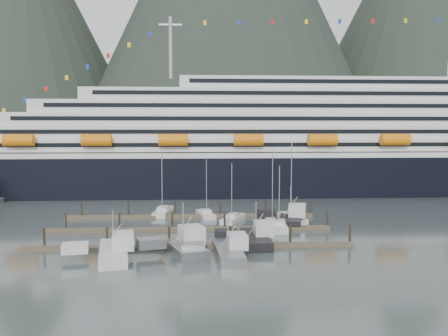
{
  "coord_description": "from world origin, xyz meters",
  "views": [
    {
      "loc": [
        -4.64,
        -85.0,
        17.57
      ],
      "look_at": [
        2.0,
        22.0,
        9.16
      ],
      "focal_mm": 42.0,
      "sensor_mm": 36.0,
      "label": 1
    }
  ],
  "objects_px": {
    "trawler_d": "(255,238)",
    "trawler_e": "(290,218)",
    "cruise_ship": "(320,147)",
    "sailboat_g": "(288,218)",
    "sailboat_f": "(206,215)",
    "sailboat_e": "(163,212)",
    "sailboat_h": "(279,227)",
    "trawler_b": "(182,246)",
    "trawler_c": "(227,250)",
    "sailboat_c": "(233,219)",
    "sailboat_d": "(271,224)",
    "trawler_a": "(112,251)"
  },
  "relations": [
    {
      "from": "sailboat_e",
      "to": "sailboat_g",
      "type": "bearing_deg",
      "value": -101.88
    },
    {
      "from": "sailboat_h",
      "to": "trawler_d",
      "type": "distance_m",
      "value": 11.99
    },
    {
      "from": "sailboat_e",
      "to": "trawler_a",
      "type": "distance_m",
      "value": 35.37
    },
    {
      "from": "trawler_a",
      "to": "sailboat_e",
      "type": "bearing_deg",
      "value": -16.25
    },
    {
      "from": "sailboat_c",
      "to": "trawler_d",
      "type": "distance_m",
      "value": 19.13
    },
    {
      "from": "sailboat_f",
      "to": "trawler_d",
      "type": "height_order",
      "value": "sailboat_f"
    },
    {
      "from": "trawler_d",
      "to": "trawler_e",
      "type": "distance_m",
      "value": 17.94
    },
    {
      "from": "sailboat_f",
      "to": "trawler_c",
      "type": "bearing_deg",
      "value": 173.03
    },
    {
      "from": "sailboat_g",
      "to": "trawler_b",
      "type": "bearing_deg",
      "value": 121.69
    },
    {
      "from": "cruise_ship",
      "to": "sailboat_g",
      "type": "xyz_separation_m",
      "value": [
        -16.55,
        -43.35,
        -11.61
      ]
    },
    {
      "from": "sailboat_c",
      "to": "sailboat_e",
      "type": "distance_m",
      "value": 15.95
    },
    {
      "from": "sailboat_c",
      "to": "sailboat_h",
      "type": "distance_m",
      "value": 11.02
    },
    {
      "from": "sailboat_h",
      "to": "trawler_b",
      "type": "bearing_deg",
      "value": 140.22
    },
    {
      "from": "cruise_ship",
      "to": "sailboat_e",
      "type": "distance_m",
      "value": 54.7
    },
    {
      "from": "sailboat_c",
      "to": "trawler_e",
      "type": "relative_size",
      "value": 0.92
    },
    {
      "from": "sailboat_e",
      "to": "trawler_b",
      "type": "distance_m",
      "value": 33.02
    },
    {
      "from": "sailboat_f",
      "to": "trawler_a",
      "type": "bearing_deg",
      "value": 146.34
    },
    {
      "from": "sailboat_f",
      "to": "sailboat_e",
      "type": "bearing_deg",
      "value": 57.62
    },
    {
      "from": "sailboat_d",
      "to": "sailboat_e",
      "type": "distance_m",
      "value": 24.26
    },
    {
      "from": "sailboat_f",
      "to": "trawler_e",
      "type": "height_order",
      "value": "sailboat_f"
    },
    {
      "from": "trawler_e",
      "to": "cruise_ship",
      "type": "bearing_deg",
      "value": -6.73
    },
    {
      "from": "sailboat_c",
      "to": "sailboat_g",
      "type": "distance_m",
      "value": 10.42
    },
    {
      "from": "sailboat_c",
      "to": "trawler_a",
      "type": "relative_size",
      "value": 0.84
    },
    {
      "from": "sailboat_g",
      "to": "sailboat_h",
      "type": "distance_m",
      "value": 9.08
    },
    {
      "from": "sailboat_e",
      "to": "trawler_d",
      "type": "height_order",
      "value": "sailboat_e"
    },
    {
      "from": "sailboat_f",
      "to": "trawler_b",
      "type": "height_order",
      "value": "sailboat_f"
    },
    {
      "from": "sailboat_f",
      "to": "trawler_c",
      "type": "height_order",
      "value": "sailboat_f"
    },
    {
      "from": "cruise_ship",
      "to": "sailboat_c",
      "type": "xyz_separation_m",
      "value": [
        -26.97,
        -43.49,
        -11.64
      ]
    },
    {
      "from": "sailboat_c",
      "to": "trawler_e",
      "type": "bearing_deg",
      "value": -84.71
    },
    {
      "from": "sailboat_h",
      "to": "sailboat_c",
      "type": "bearing_deg",
      "value": 46.72
    },
    {
      "from": "sailboat_c",
      "to": "trawler_b",
      "type": "xyz_separation_m",
      "value": [
        -9.05,
        -24.18,
        0.58
      ]
    },
    {
      "from": "cruise_ship",
      "to": "trawler_c",
      "type": "bearing_deg",
      "value": -113.16
    },
    {
      "from": "sailboat_e",
      "to": "cruise_ship",
      "type": "bearing_deg",
      "value": -41.68
    },
    {
      "from": "sailboat_d",
      "to": "sailboat_c",
      "type": "bearing_deg",
      "value": 48.24
    },
    {
      "from": "sailboat_c",
      "to": "sailboat_g",
      "type": "bearing_deg",
      "value": -66.69
    },
    {
      "from": "cruise_ship",
      "to": "trawler_d",
      "type": "distance_m",
      "value": 68.32
    },
    {
      "from": "sailboat_d",
      "to": "sailboat_f",
      "type": "distance_m",
      "value": 15.54
    },
    {
      "from": "cruise_ship",
      "to": "trawler_e",
      "type": "distance_m",
      "value": 50.8
    },
    {
      "from": "cruise_ship",
      "to": "sailboat_c",
      "type": "relative_size",
      "value": 18.61
    },
    {
      "from": "trawler_b",
      "to": "trawler_d",
      "type": "height_order",
      "value": "trawler_b"
    },
    {
      "from": "trawler_b",
      "to": "trawler_d",
      "type": "relative_size",
      "value": 1.07
    },
    {
      "from": "cruise_ship",
      "to": "sailboat_f",
      "type": "xyz_separation_m",
      "value": [
        -31.97,
        -38.32,
        -11.64
      ]
    },
    {
      "from": "sailboat_g",
      "to": "trawler_a",
      "type": "distance_m",
      "value": 39.26
    },
    {
      "from": "cruise_ship",
      "to": "trawler_b",
      "type": "distance_m",
      "value": 77.46
    },
    {
      "from": "trawler_b",
      "to": "sailboat_c",
      "type": "bearing_deg",
      "value": -37.38
    },
    {
      "from": "sailboat_d",
      "to": "sailboat_g",
      "type": "relative_size",
      "value": 0.94
    },
    {
      "from": "sailboat_d",
      "to": "trawler_c",
      "type": "relative_size",
      "value": 1.1
    },
    {
      "from": "sailboat_g",
      "to": "sailboat_f",
      "type": "bearing_deg",
      "value": 52.33
    },
    {
      "from": "sailboat_g",
      "to": "sailboat_h",
      "type": "relative_size",
      "value": 1.31
    },
    {
      "from": "cruise_ship",
      "to": "trawler_c",
      "type": "relative_size",
      "value": 16.36
    }
  ]
}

